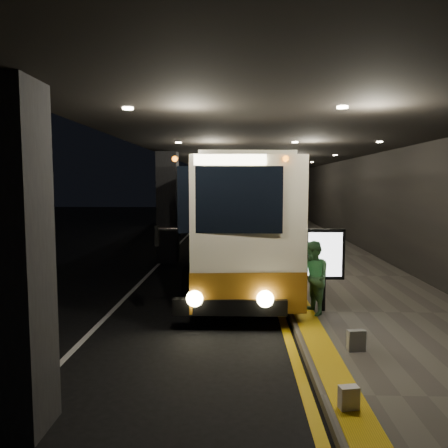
{
  "coord_description": "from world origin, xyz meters",
  "views": [
    {
      "loc": [
        1.33,
        -13.25,
        3.15
      ],
      "look_at": [
        0.8,
        2.33,
        1.7
      ],
      "focal_mm": 35.0,
      "sensor_mm": 36.0,
      "label": 1
    }
  ],
  "objects": [
    {
      "name": "bag_polka",
      "position": [
        3.44,
        -5.59,
        0.34
      ],
      "size": [
        0.33,
        0.18,
        0.38
      ],
      "primitive_type": "cube",
      "rotation": [
        0.0,
        0.0,
        0.14
      ],
      "color": "black",
      "rests_on": "sidewalk"
    },
    {
      "name": "lane_line_white",
      "position": [
        -1.8,
        5.0,
        0.01
      ],
      "size": [
        0.12,
        50.0,
        0.01
      ],
      "primitive_type": "cube",
      "color": "silver",
      "rests_on": "ground"
    },
    {
      "name": "coach_third",
      "position": [
        0.78,
        30.31,
        1.64
      ],
      "size": [
        2.29,
        10.9,
        3.42
      ],
      "rotation": [
        0.0,
        0.0,
        0.0
      ],
      "color": "beige",
      "rests_on": "ground"
    },
    {
      "name": "coach_second",
      "position": [
        0.87,
        16.93,
        1.71
      ],
      "size": [
        3.14,
        11.48,
        3.56
      ],
      "rotation": [
        0.0,
        0.0,
        0.07
      ],
      "color": "beige",
      "rests_on": "ground"
    },
    {
      "name": "coach_main",
      "position": [
        1.15,
        1.66,
        1.8
      ],
      "size": [
        3.27,
        12.14,
        3.75
      ],
      "rotation": [
        0.0,
        0.0,
        0.07
      ],
      "color": "beige",
      "rests_on": "ground"
    },
    {
      "name": "sidewalk",
      "position": [
        4.75,
        5.0,
        0.07
      ],
      "size": [
        4.5,
        50.0,
        0.15
      ],
      "primitive_type": "cube",
      "color": "#514C44",
      "rests_on": "ground"
    },
    {
      "name": "kerb_stripe_yellow",
      "position": [
        2.35,
        5.0,
        0.01
      ],
      "size": [
        0.18,
        50.0,
        0.01
      ],
      "primitive_type": "cube",
      "color": "gold",
      "rests_on": "ground"
    },
    {
      "name": "support_columns",
      "position": [
        -1.5,
        4.0,
        2.2
      ],
      "size": [
        0.8,
        24.8,
        4.4
      ],
      "color": "black",
      "rests_on": "ground"
    },
    {
      "name": "bag_plain",
      "position": [
        2.8,
        -7.65,
        0.31
      ],
      "size": [
        0.28,
        0.2,
        0.32
      ],
      "primitive_type": "cube",
      "rotation": [
        0.0,
        0.0,
        0.19
      ],
      "color": "silver",
      "rests_on": "sidewalk"
    },
    {
      "name": "terminal_wall",
      "position": [
        7.0,
        5.0,
        3.0
      ],
      "size": [
        0.1,
        50.0,
        6.0
      ],
      "primitive_type": "cube",
      "color": "black",
      "rests_on": "ground"
    },
    {
      "name": "passenger_waiting_green",
      "position": [
        3.04,
        -3.36,
        1.0
      ],
      "size": [
        0.75,
        0.94,
        1.69
      ],
      "primitive_type": "imported",
      "rotation": [
        0.0,
        0.0,
        -1.24
      ],
      "color": "#457D4B",
      "rests_on": "sidewalk"
    },
    {
      "name": "ground",
      "position": [
        0.0,
        0.0,
        0.0
      ],
      "size": [
        90.0,
        90.0,
        0.0
      ],
      "primitive_type": "plane",
      "color": "black"
    },
    {
      "name": "tactile_strip",
      "position": [
        2.85,
        5.0,
        0.16
      ],
      "size": [
        0.5,
        50.0,
        0.01
      ],
      "primitive_type": "cube",
      "color": "gold",
      "rests_on": "sidewalk"
    },
    {
      "name": "passenger_boarding",
      "position": [
        2.8,
        1.23,
        0.98
      ],
      "size": [
        0.6,
        0.71,
        1.66
      ],
      "primitive_type": "imported",
      "rotation": [
        0.0,
        0.0,
        1.96
      ],
      "color": "#BB5782",
      "rests_on": "sidewalk"
    },
    {
      "name": "canopy",
      "position": [
        2.5,
        5.0,
        4.6
      ],
      "size": [
        9.0,
        50.0,
        0.4
      ],
      "primitive_type": "cube",
      "color": "black",
      "rests_on": "support_columns"
    },
    {
      "name": "stanchion_post",
      "position": [
        2.99,
        -1.88,
        0.73
      ],
      "size": [
        0.05,
        0.05,
        1.16
      ],
      "primitive_type": "cylinder",
      "color": "black",
      "rests_on": "sidewalk"
    },
    {
      "name": "info_sign",
      "position": [
        3.34,
        -3.09,
        1.47
      ],
      "size": [
        0.92,
        0.13,
        1.95
      ],
      "rotation": [
        0.0,
        0.0,
        0.01
      ],
      "color": "black",
      "rests_on": "sidewalk"
    }
  ]
}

